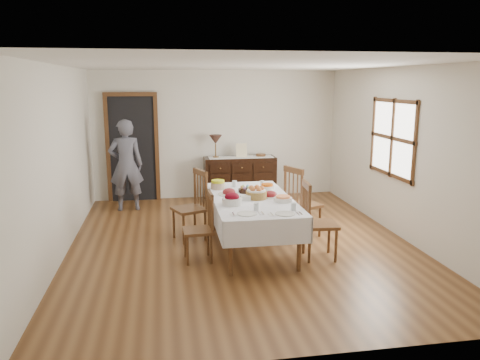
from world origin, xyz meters
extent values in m
plane|color=brown|center=(0.00, 0.00, 0.00)|extent=(6.00, 6.00, 0.00)
cube|color=white|center=(0.00, 0.00, 2.60)|extent=(5.00, 6.00, 0.02)
cube|color=silver|center=(0.00, 3.00, 1.30)|extent=(5.00, 0.02, 2.60)
cube|color=silver|center=(0.00, -3.00, 1.30)|extent=(5.00, 0.02, 2.60)
cube|color=silver|center=(-2.50, 0.00, 1.30)|extent=(0.02, 6.00, 2.60)
cube|color=silver|center=(2.50, 0.00, 1.30)|extent=(0.02, 6.00, 2.60)
cube|color=white|center=(2.49, 0.30, 1.50)|extent=(0.02, 1.30, 1.10)
cube|color=#55341B|center=(2.48, 0.30, 1.50)|extent=(0.03, 1.46, 1.26)
cube|color=black|center=(-1.70, 2.96, 1.05)|extent=(0.90, 0.06, 2.10)
cube|color=#55341B|center=(-1.70, 2.94, 1.05)|extent=(1.04, 0.08, 2.18)
cube|color=white|center=(0.12, -0.22, 0.73)|extent=(1.09, 2.16, 0.04)
cylinder|color=#55341B|center=(-0.33, -1.14, 0.35)|extent=(0.06, 0.06, 0.69)
cylinder|color=#55341B|center=(0.55, -1.15, 0.35)|extent=(0.06, 0.06, 0.69)
cylinder|color=#55341B|center=(-0.32, 0.71, 0.35)|extent=(0.06, 0.06, 0.69)
cylinder|color=#55341B|center=(0.56, 0.71, 0.35)|extent=(0.06, 0.06, 0.69)
cube|color=white|center=(-0.43, -0.21, 0.59)|extent=(0.03, 2.19, 0.33)
cube|color=white|center=(0.66, -0.22, 0.59)|extent=(0.03, 2.19, 0.33)
cube|color=white|center=(0.11, -1.30, 0.59)|extent=(1.11, 0.03, 0.33)
cube|color=white|center=(0.12, 0.87, 0.59)|extent=(1.11, 0.03, 0.33)
cube|color=#55341B|center=(-0.69, -0.57, 0.42)|extent=(0.41, 0.41, 0.04)
cylinder|color=#55341B|center=(-0.85, -0.42, 0.20)|extent=(0.03, 0.03, 0.40)
cylinder|color=#55341B|center=(-0.84, -0.73, 0.20)|extent=(0.03, 0.03, 0.40)
cylinder|color=#55341B|center=(-0.53, -0.40, 0.20)|extent=(0.03, 0.03, 0.40)
cylinder|color=#55341B|center=(-0.52, -0.72, 0.20)|extent=(0.03, 0.03, 0.40)
cylinder|color=#55341B|center=(-0.52, -0.39, 0.68)|extent=(0.04, 0.04, 0.52)
cylinder|color=#55341B|center=(-0.50, -0.73, 0.68)|extent=(0.04, 0.04, 0.52)
cube|color=#55341B|center=(-0.51, -0.56, 0.90)|extent=(0.05, 0.37, 0.07)
cylinder|color=#55341B|center=(-0.51, -0.48, 0.66)|extent=(0.02, 0.02, 0.43)
cylinder|color=#55341B|center=(-0.51, -0.56, 0.66)|extent=(0.02, 0.02, 0.43)
cylinder|color=#55341B|center=(-0.51, -0.64, 0.66)|extent=(0.02, 0.02, 0.43)
cube|color=#55341B|center=(-0.75, 0.33, 0.48)|extent=(0.58, 0.58, 0.04)
cylinder|color=#55341B|center=(-0.98, 0.43, 0.23)|extent=(0.04, 0.04, 0.46)
cylinder|color=#55341B|center=(-0.85, 0.09, 0.23)|extent=(0.04, 0.04, 0.46)
cylinder|color=#55341B|center=(-0.65, 0.56, 0.23)|extent=(0.04, 0.04, 0.46)
cylinder|color=#55341B|center=(-0.51, 0.23, 0.23)|extent=(0.04, 0.04, 0.46)
cylinder|color=#55341B|center=(-0.63, 0.58, 0.77)|extent=(0.04, 0.04, 0.59)
cylinder|color=#55341B|center=(-0.49, 0.23, 0.77)|extent=(0.04, 0.04, 0.59)
cube|color=#55341B|center=(-0.56, 0.40, 1.02)|extent=(0.20, 0.41, 0.08)
cylinder|color=#55341B|center=(-0.60, 0.49, 0.75)|extent=(0.02, 0.02, 0.49)
cylinder|color=#55341B|center=(-0.56, 0.40, 0.75)|extent=(0.02, 0.02, 0.49)
cylinder|color=#55341B|center=(-0.52, 0.32, 0.75)|extent=(0.02, 0.02, 0.49)
cube|color=#55341B|center=(0.96, -0.75, 0.47)|extent=(0.48, 0.48, 0.04)
cylinder|color=#55341B|center=(1.12, -0.94, 0.23)|extent=(0.04, 0.04, 0.45)
cylinder|color=#55341B|center=(1.16, -0.58, 0.23)|extent=(0.04, 0.04, 0.45)
cylinder|color=#55341B|center=(0.77, -0.91, 0.23)|extent=(0.04, 0.04, 0.45)
cylinder|color=#55341B|center=(0.80, -0.55, 0.23)|extent=(0.04, 0.04, 0.45)
cylinder|color=#55341B|center=(0.74, -0.92, 0.77)|extent=(0.04, 0.04, 0.59)
cylinder|color=#55341B|center=(0.78, -0.54, 0.77)|extent=(0.04, 0.04, 0.59)
cube|color=#55341B|center=(0.76, -0.73, 1.02)|extent=(0.08, 0.42, 0.08)
cylinder|color=#55341B|center=(0.75, -0.82, 0.75)|extent=(0.02, 0.02, 0.49)
cylinder|color=#55341B|center=(0.76, -0.73, 0.75)|extent=(0.02, 0.02, 0.49)
cylinder|color=#55341B|center=(0.77, -0.63, 0.75)|extent=(0.02, 0.02, 0.49)
cube|color=#55341B|center=(1.02, 0.22, 0.49)|extent=(0.61, 0.61, 0.04)
cylinder|color=#55341B|center=(1.26, 0.12, 0.24)|extent=(0.04, 0.04, 0.47)
cylinder|color=#55341B|center=(1.11, 0.46, 0.24)|extent=(0.04, 0.04, 0.47)
cylinder|color=#55341B|center=(0.92, -0.03, 0.24)|extent=(0.04, 0.04, 0.47)
cylinder|color=#55341B|center=(0.77, 0.31, 0.24)|extent=(0.04, 0.04, 0.47)
cylinder|color=#55341B|center=(0.90, -0.05, 0.80)|extent=(0.04, 0.04, 0.61)
cylinder|color=#55341B|center=(0.75, 0.31, 0.80)|extent=(0.04, 0.04, 0.61)
cube|color=#55341B|center=(0.83, 0.13, 1.07)|extent=(0.21, 0.42, 0.09)
cylinder|color=#55341B|center=(0.86, 0.04, 0.78)|extent=(0.02, 0.02, 0.51)
cylinder|color=#55341B|center=(0.83, 0.13, 0.78)|extent=(0.02, 0.02, 0.51)
cylinder|color=#55341B|center=(0.79, 0.22, 0.78)|extent=(0.02, 0.02, 0.51)
cube|color=black|center=(0.44, 2.72, 0.43)|extent=(1.45, 0.48, 0.87)
cube|color=black|center=(0.00, 2.47, 0.70)|extent=(0.41, 0.02, 0.17)
sphere|color=brown|center=(0.00, 2.45, 0.70)|extent=(0.03, 0.03, 0.03)
cube|color=black|center=(0.44, 2.47, 0.70)|extent=(0.41, 0.02, 0.17)
sphere|color=brown|center=(0.44, 2.45, 0.70)|extent=(0.03, 0.03, 0.03)
cube|color=black|center=(0.87, 2.47, 0.70)|extent=(0.41, 0.02, 0.17)
sphere|color=brown|center=(0.87, 2.45, 0.70)|extent=(0.03, 0.03, 0.03)
imported|color=#52535F|center=(-1.79, 2.22, 0.91)|extent=(0.60, 0.42, 1.83)
cylinder|color=olive|center=(0.17, -0.27, 0.81)|extent=(0.30, 0.30, 0.11)
cylinder|color=white|center=(0.17, -0.27, 0.87)|extent=(0.27, 0.27, 0.02)
sphere|color=#CC6E36|center=(0.25, -0.27, 0.90)|extent=(0.08, 0.08, 0.08)
sphere|color=#CC6E36|center=(0.19, -0.20, 0.90)|extent=(0.08, 0.08, 0.08)
sphere|color=#CC6E36|center=(0.11, -0.22, 0.90)|extent=(0.08, 0.08, 0.08)
sphere|color=#CC6E36|center=(0.11, -0.31, 0.90)|extent=(0.08, 0.08, 0.08)
sphere|color=#CC6E36|center=(0.19, -0.34, 0.90)|extent=(0.08, 0.08, 0.08)
cylinder|color=black|center=(0.10, 0.12, 0.78)|extent=(0.24, 0.24, 0.05)
ellipsoid|color=#FF9CC2|center=(0.16, 0.12, 0.83)|extent=(0.05, 0.05, 0.06)
ellipsoid|color=#75CDFF|center=(0.13, 0.18, 0.83)|extent=(0.05, 0.05, 0.06)
ellipsoid|color=#92D36A|center=(0.06, 0.18, 0.83)|extent=(0.05, 0.05, 0.06)
ellipsoid|color=#E1A454|center=(0.03, 0.12, 0.83)|extent=(0.05, 0.05, 0.06)
ellipsoid|color=#B281BF|center=(0.06, 0.07, 0.83)|extent=(0.05, 0.05, 0.06)
ellipsoid|color=#F7FE79|center=(0.13, 0.07, 0.83)|extent=(0.05, 0.05, 0.06)
cylinder|color=silver|center=(-0.18, 0.03, 0.76)|extent=(0.32, 0.32, 0.02)
ellipsoid|color=maroon|center=(-0.18, 0.03, 0.79)|extent=(0.19, 0.16, 0.11)
cylinder|color=silver|center=(0.39, -0.23, 0.76)|extent=(0.27, 0.27, 0.02)
ellipsoid|color=maroon|center=(0.39, -0.23, 0.79)|extent=(0.19, 0.16, 0.11)
cylinder|color=silver|center=(-0.22, -0.54, 0.80)|extent=(0.27, 0.27, 0.09)
ellipsoid|color=#5E0210|center=(-0.22, -0.54, 0.86)|extent=(0.20, 0.17, 0.11)
cylinder|color=silver|center=(0.45, 0.27, 0.78)|extent=(0.21, 0.21, 0.06)
cylinder|color=#D7590B|center=(0.45, 0.27, 0.82)|extent=(0.18, 0.18, 0.03)
cylinder|color=tan|center=(-0.29, 0.43, 0.80)|extent=(0.22, 0.22, 0.10)
cylinder|color=#CED91B|center=(-0.29, 0.43, 0.87)|extent=(0.20, 0.20, 0.04)
cylinder|color=silver|center=(0.50, -0.49, 0.78)|extent=(0.26, 0.26, 0.05)
cylinder|color=#EA8349|center=(0.50, -0.49, 0.82)|extent=(0.20, 0.20, 0.02)
cube|color=silver|center=(0.00, -0.35, 0.79)|extent=(0.14, 0.09, 0.07)
cylinder|color=silver|center=(-0.10, -1.03, 0.76)|extent=(0.25, 0.25, 0.01)
cube|color=white|center=(-0.27, -1.03, 0.76)|extent=(0.08, 0.12, 0.01)
cube|color=white|center=(-0.27, -1.03, 0.76)|extent=(0.02, 0.16, 0.01)
cube|color=white|center=(0.06, -1.03, 0.76)|extent=(0.01, 0.18, 0.01)
cube|color=white|center=(0.10, -1.03, 0.76)|extent=(0.02, 0.14, 0.01)
cylinder|color=silver|center=(0.05, -0.88, 0.80)|extent=(0.07, 0.07, 0.10)
cylinder|color=silver|center=(0.37, -1.12, 0.76)|extent=(0.25, 0.25, 0.01)
cube|color=white|center=(0.20, -1.12, 0.76)|extent=(0.08, 0.12, 0.01)
cube|color=white|center=(0.20, -1.12, 0.76)|extent=(0.02, 0.16, 0.01)
cube|color=white|center=(0.53, -1.12, 0.76)|extent=(0.01, 0.18, 0.01)
cube|color=white|center=(0.57, -1.12, 0.76)|extent=(0.02, 0.14, 0.01)
cylinder|color=silver|center=(0.52, -0.97, 0.80)|extent=(0.07, 0.07, 0.10)
cylinder|color=silver|center=(-0.02, 0.53, 0.80)|extent=(0.07, 0.07, 0.10)
cylinder|color=silver|center=(0.42, 0.47, 0.80)|extent=(0.06, 0.06, 0.10)
cube|color=white|center=(0.45, 2.69, 0.87)|extent=(1.30, 0.35, 0.01)
cylinder|color=brown|center=(-0.06, 2.72, 0.88)|extent=(0.12, 0.12, 0.03)
cylinder|color=brown|center=(-0.06, 2.72, 1.02)|extent=(0.02, 0.02, 0.25)
cone|color=#462C23|center=(-0.06, 2.72, 1.24)|extent=(0.26, 0.26, 0.18)
cube|color=beige|center=(0.47, 2.70, 1.01)|extent=(0.22, 0.08, 0.28)
cylinder|color=#55341B|center=(0.87, 2.72, 0.90)|extent=(0.20, 0.20, 0.06)
camera|label=1|loc=(-1.12, -6.56, 2.37)|focal=35.00mm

